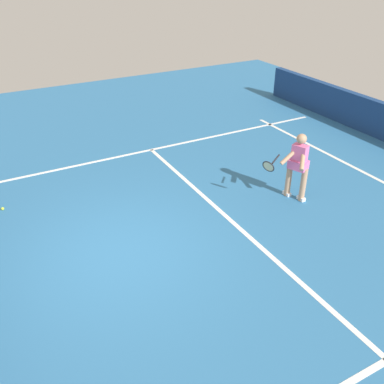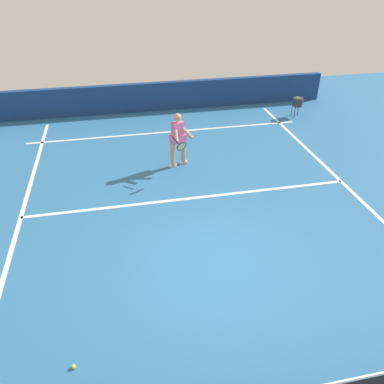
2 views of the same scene
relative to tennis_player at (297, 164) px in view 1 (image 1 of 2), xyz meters
The scene contains 6 objects.
ground_plane 4.26m from the tennis_player, 90.48° to the left, with size 23.67×23.67×0.00m, color teal.
baseline_marking 2.57m from the tennis_player, 90.83° to the right, with size 9.07×0.10×0.01m, color white.
service_line_marking 1.95m from the tennis_player, 91.14° to the left, with size 8.07×0.10×0.01m, color white.
sideline_right_marking 5.84m from the tennis_player, 46.23° to the left, with size 0.10×16.20×0.01m, color white.
tennis_player is the anchor object (origin of this frame).
tennis_ball_near 6.49m from the tennis_player, 66.09° to the left, with size 0.07×0.07×0.07m, color #D1E533.
Camera 1 is at (-6.20, 1.83, 4.92)m, focal length 39.77 mm.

